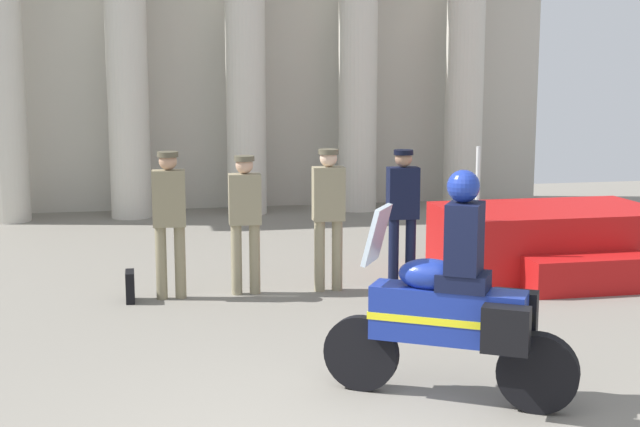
% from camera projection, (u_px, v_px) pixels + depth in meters
% --- Properties ---
extents(colonnade_backdrop, '(12.36, 1.58, 6.37)m').
position_uv_depth(colonnade_backdrop, '(242.00, 28.00, 16.60)').
color(colonnade_backdrop, beige).
rests_on(colonnade_backdrop, ground_plane).
extents(reviewing_stand, '(2.84, 2.23, 1.77)m').
position_uv_depth(reviewing_stand, '(551.00, 242.00, 11.69)').
color(reviewing_stand, '#B71414').
rests_on(reviewing_stand, ground_plane).
extents(officer_in_row_0, '(0.39, 0.24, 1.74)m').
position_uv_depth(officer_in_row_0, '(169.00, 213.00, 10.28)').
color(officer_in_row_0, '#847A5B').
rests_on(officer_in_row_0, ground_plane).
extents(officer_in_row_1, '(0.39, 0.24, 1.67)m').
position_uv_depth(officer_in_row_1, '(245.00, 213.00, 10.50)').
color(officer_in_row_1, gray).
rests_on(officer_in_row_1, ground_plane).
extents(officer_in_row_2, '(0.39, 0.24, 1.74)m').
position_uv_depth(officer_in_row_2, '(328.00, 208.00, 10.65)').
color(officer_in_row_2, gray).
rests_on(officer_in_row_2, ground_plane).
extents(officer_in_row_3, '(0.39, 0.24, 1.70)m').
position_uv_depth(officer_in_row_3, '(403.00, 206.00, 10.93)').
color(officer_in_row_3, black).
rests_on(officer_in_row_3, ground_plane).
extents(motorcycle_with_rider, '(1.85, 1.24, 1.90)m').
position_uv_depth(motorcycle_with_rider, '(457.00, 307.00, 7.07)').
color(motorcycle_with_rider, black).
rests_on(motorcycle_with_rider, ground_plane).
extents(briefcase_on_ground, '(0.10, 0.32, 0.36)m').
position_uv_depth(briefcase_on_ground, '(130.00, 286.00, 10.28)').
color(briefcase_on_ground, black).
rests_on(briefcase_on_ground, ground_plane).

